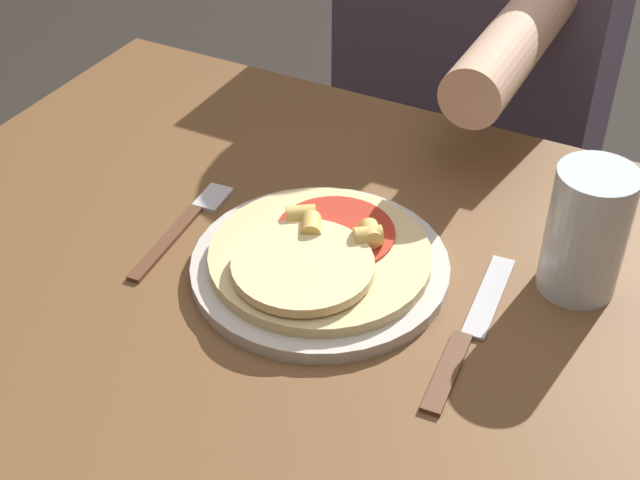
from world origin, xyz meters
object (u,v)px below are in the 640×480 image
fork (186,223)px  person_diner (477,76)px  dining_table (331,411)px  knife (469,332)px  pizza (318,255)px  plate (320,267)px  drinking_glass (587,232)px

fork → person_diner: 0.62m
dining_table → fork: bearing=165.2°
dining_table → knife: knife is taller
dining_table → pizza: 0.17m
dining_table → plate: size_ratio=4.08×
knife → fork: bearing=176.9°
fork → knife: size_ratio=0.80×
pizza → knife: 0.16m
knife → drinking_glass: drinking_glass is taller
fork → knife: bearing=-3.1°
plate → drinking_glass: drinking_glass is taller
pizza → person_diner: bearing=94.1°
dining_table → person_diner: size_ratio=0.86×
pizza → drinking_glass: bearing=24.0°
plate → person_diner: person_diner is taller
pizza → fork: 0.16m
drinking_glass → person_diner: size_ratio=0.11×
dining_table → pizza: (-0.04, 0.04, 0.16)m
fork → knife: same height
plate → drinking_glass: bearing=23.0°
drinking_glass → knife: bearing=-121.2°
dining_table → drinking_glass: (0.19, 0.15, 0.20)m
plate → person_diner: bearing=94.1°
pizza → drinking_glass: drinking_glass is taller
person_diner → drinking_glass: bearing=-61.9°
dining_table → person_diner: bearing=97.1°
pizza → drinking_glass: (0.23, 0.10, 0.04)m
plate → drinking_glass: (0.23, 0.10, 0.06)m
dining_table → drinking_glass: size_ratio=7.96×
pizza → person_diner: 0.62m
dining_table → fork: (-0.20, 0.05, 0.14)m
pizza → drinking_glass: 0.25m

